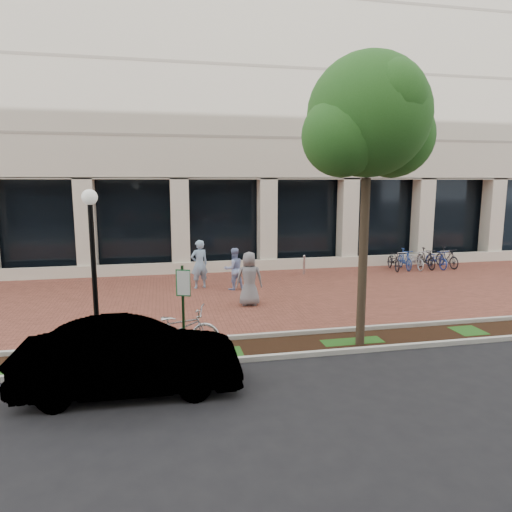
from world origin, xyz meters
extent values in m
plane|color=black|center=(0.00, 0.00, 0.00)|extent=(120.00, 120.00, 0.00)
cube|color=brown|center=(0.00, 0.00, 0.01)|extent=(40.00, 9.00, 0.01)
cube|color=black|center=(0.00, -5.25, 0.01)|extent=(40.00, 1.50, 0.01)
cube|color=#B9B8AF|center=(0.00, -4.50, 0.06)|extent=(40.00, 0.12, 0.12)
cube|color=#B9B8AF|center=(0.00, -6.00, 0.06)|extent=(40.00, 0.12, 0.12)
cube|color=beige|center=(0.00, 10.50, 10.10)|extent=(40.00, 12.00, 11.80)
cube|color=black|center=(0.00, 5.60, 2.10)|extent=(40.00, 0.15, 4.20)
cube|color=beige|center=(0.00, 4.50, 0.25)|extent=(40.00, 0.25, 0.50)
cube|color=beige|center=(0.00, 4.90, 2.10)|extent=(0.80, 0.80, 4.20)
cube|color=#133516|center=(-2.40, -5.51, 1.10)|extent=(0.05, 0.05, 2.20)
cube|color=#196631|center=(-2.40, -5.54, 1.81)|extent=(0.34, 0.02, 0.62)
cube|color=silver|center=(-2.40, -5.56, 1.81)|extent=(0.30, 0.01, 0.56)
cylinder|color=black|center=(-4.41, -4.70, 0.15)|extent=(0.28, 0.28, 0.30)
cylinder|color=black|center=(-4.41, -4.70, 1.79)|extent=(0.12, 0.12, 3.58)
sphere|color=silver|center=(-4.41, -4.70, 3.72)|extent=(0.36, 0.36, 0.36)
cylinder|color=#463828|center=(1.99, -5.51, 2.08)|extent=(0.22, 0.22, 4.16)
sphere|color=#21531A|center=(1.99, -5.51, 5.60)|extent=(2.87, 2.87, 2.87)
sphere|color=#21531A|center=(2.78, -5.22, 5.17)|extent=(2.01, 2.01, 2.01)
sphere|color=#21531A|center=(1.27, -5.72, 5.09)|extent=(1.87, 1.87, 1.87)
imported|color=#B6B6BA|center=(-2.50, -4.85, 0.54)|extent=(2.18, 1.39, 1.08)
imported|color=#88AACB|center=(-1.45, 1.51, 0.94)|extent=(0.78, 0.62, 1.88)
imported|color=#8C9FD1|center=(-0.19, 1.01, 0.80)|extent=(0.91, 0.79, 1.60)
imported|color=slate|center=(-0.04, -1.30, 0.90)|extent=(0.94, 0.67, 1.80)
cylinder|color=#B8B8BD|center=(3.30, 3.21, 0.39)|extent=(0.11, 0.11, 0.77)
sphere|color=#B8B8BD|center=(3.30, 3.21, 0.82)|extent=(0.12, 0.12, 0.12)
imported|color=black|center=(7.68, 3.32, 0.44)|extent=(0.89, 1.75, 0.88)
imported|color=#21449B|center=(8.23, 3.32, 0.49)|extent=(0.67, 1.67, 0.97)
imported|color=silver|center=(8.78, 3.32, 0.44)|extent=(0.72, 1.71, 0.88)
imported|color=black|center=(9.33, 3.32, 0.49)|extent=(0.51, 1.63, 0.97)
imported|color=#21389B|center=(9.88, 3.32, 0.44)|extent=(0.61, 1.68, 0.88)
imported|color=black|center=(10.43, 3.32, 0.49)|extent=(0.57, 1.65, 0.97)
cylinder|color=#B8B8BD|center=(9.06, 3.32, 0.40)|extent=(0.04, 0.04, 0.80)
imported|color=#A5A4A8|center=(-3.50, -7.00, 0.70)|extent=(4.28, 1.61, 1.40)
camera|label=1|loc=(-2.83, -15.74, 4.08)|focal=32.00mm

